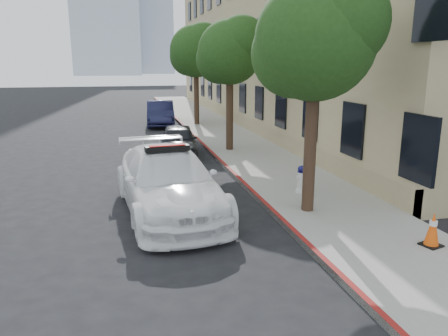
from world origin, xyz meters
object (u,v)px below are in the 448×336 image
police_car (168,182)px  parked_car_far (160,113)px  parked_car_mid (178,141)px  traffic_cone (433,229)px  fire_hydrant (302,179)px

police_car → parked_car_far: size_ratio=1.28×
parked_car_mid → parked_car_far: 9.09m
parked_car_mid → traffic_cone: parked_car_mid is taller
police_car → parked_car_far: police_car is taller
police_car → fire_hydrant: 3.83m
police_car → traffic_cone: size_ratio=8.06×
parked_car_mid → police_car: bearing=-92.3°
fire_hydrant → traffic_cone: fire_hydrant is taller
parked_car_mid → traffic_cone: bearing=-63.1°
parked_car_mid → parked_car_far: size_ratio=0.83×
fire_hydrant → traffic_cone: 4.20m
parked_car_far → traffic_cone: size_ratio=6.30×
parked_car_mid → traffic_cone: (3.73, -10.48, -0.13)m
police_car → traffic_cone: 6.14m
police_car → traffic_cone: police_car is taller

